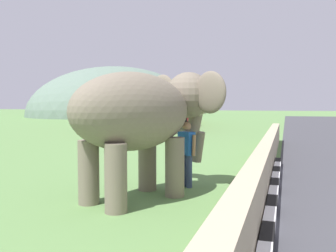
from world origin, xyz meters
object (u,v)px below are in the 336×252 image
Objects in this scene: person_handler at (186,151)px; elephant at (145,113)px; bus_orange at (177,104)px; cow_near at (168,120)px; bus_red at (162,104)px.

elephant is at bearing 153.40° from person_handler.
bus_orange reaches higher than cow_near.
bus_red is at bearing 30.10° from cow_near.
bus_red and bus_orange have the same top height.
bus_red is at bearing -169.67° from bus_orange.
bus_red is (19.06, 7.14, 1.16)m from person_handler.
bus_orange is (29.48, 9.04, 1.16)m from person_handler.
elephant is 1.69m from person_handler.
person_handler is at bearing -159.46° from bus_red.
bus_orange reaches higher than person_handler.
cow_near is at bearing -166.27° from bus_orange.
person_handler is 0.16× the size of bus_orange.
person_handler reaches higher than cow_near.
cow_near is at bearing -149.90° from bus_red.
cow_near is (18.37, 5.40, -1.02)m from elephant.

